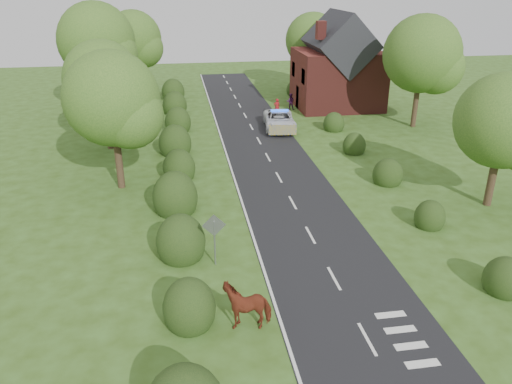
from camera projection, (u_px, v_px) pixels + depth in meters
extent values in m
plane|color=#345016|center=(334.00, 279.00, 21.69)|extent=(120.00, 120.00, 0.00)
cube|color=black|center=(270.00, 162.00, 35.27)|extent=(6.00, 70.00, 0.02)
cube|color=white|center=(367.00, 339.00, 18.06)|extent=(0.12, 1.80, 0.01)
cube|color=white|center=(334.00, 278.00, 21.68)|extent=(0.12, 1.80, 0.01)
cube|color=white|center=(310.00, 235.00, 25.30)|extent=(0.12, 1.80, 0.01)
cube|color=white|center=(293.00, 203.00, 28.93)|extent=(0.12, 1.80, 0.01)
cube|color=white|center=(279.00, 177.00, 32.55)|extent=(0.12, 1.80, 0.01)
cube|color=white|center=(268.00, 157.00, 36.17)|extent=(0.12, 1.80, 0.01)
cube|color=white|center=(259.00, 141.00, 39.80)|extent=(0.12, 1.80, 0.01)
cube|color=white|center=(251.00, 127.00, 43.42)|extent=(0.12, 1.80, 0.01)
cube|color=white|center=(245.00, 115.00, 47.04)|extent=(0.12, 1.80, 0.01)
cube|color=white|center=(240.00, 105.00, 50.66)|extent=(0.12, 1.80, 0.01)
cube|color=white|center=(235.00, 97.00, 54.29)|extent=(0.12, 1.80, 0.01)
cube|color=white|center=(231.00, 89.00, 57.91)|extent=(0.12, 1.80, 0.01)
cube|color=white|center=(227.00, 82.00, 61.53)|extent=(0.12, 1.80, 0.01)
cube|color=white|center=(224.00, 77.00, 65.16)|extent=(0.12, 1.80, 0.01)
cube|color=white|center=(230.00, 164.00, 34.85)|extent=(0.12, 70.00, 0.01)
cube|color=white|center=(422.00, 364.00, 16.90)|extent=(1.20, 0.35, 0.01)
cube|color=white|center=(411.00, 346.00, 17.72)|extent=(1.20, 0.35, 0.01)
cube|color=white|center=(400.00, 330.00, 18.53)|extent=(1.20, 0.35, 0.01)
cube|color=white|center=(390.00, 315.00, 19.35)|extent=(1.20, 0.35, 0.01)
ellipsoid|color=#193213|center=(189.00, 308.00, 18.70)|extent=(2.00, 2.10, 2.40)
ellipsoid|color=#193213|center=(181.00, 242.00, 23.17)|extent=(2.30, 2.41, 2.70)
ellipsoid|color=#193213|center=(175.00, 197.00, 27.63)|extent=(2.50, 2.62, 3.00)
ellipsoid|color=#193213|center=(179.00, 168.00, 32.26)|extent=(2.10, 2.20, 2.50)
ellipsoid|color=#193213|center=(175.00, 143.00, 36.73)|extent=(2.40, 2.52, 2.80)
ellipsoid|color=#193213|center=(178.00, 122.00, 42.23)|extent=(2.20, 2.31, 2.60)
ellipsoid|color=#193213|center=(175.00, 105.00, 47.62)|extent=(2.30, 2.41, 2.70)
ellipsoid|color=#193213|center=(173.00, 92.00, 53.03)|extent=(2.40, 2.52, 2.80)
ellipsoid|color=#193213|center=(505.00, 280.00, 20.63)|extent=(1.80, 1.89, 2.00)
ellipsoid|color=#193213|center=(430.00, 217.00, 26.04)|extent=(1.60, 1.68, 1.90)
ellipsoid|color=#193213|center=(388.00, 175.00, 31.48)|extent=(1.90, 2.00, 2.10)
ellipsoid|color=#193213|center=(354.00, 146.00, 36.91)|extent=(1.70, 1.78, 2.00)
ellipsoid|color=#193213|center=(334.00, 124.00, 42.39)|extent=(1.80, 1.89, 2.00)
ellipsoid|color=#193213|center=(294.00, 90.00, 55.04)|extent=(1.70, 1.78, 2.00)
cylinder|color=#332316|center=(118.00, 157.00, 30.32)|extent=(0.44, 0.44, 3.96)
sphere|color=#2D521C|center=(112.00, 98.00, 28.88)|extent=(5.60, 5.60, 5.60)
sphere|color=olive|center=(130.00, 115.00, 28.88)|extent=(3.92, 3.92, 3.92)
cylinder|color=#332316|center=(108.00, 124.00, 37.39)|extent=(0.44, 0.44, 3.74)
sphere|color=#2D521C|center=(102.00, 79.00, 36.04)|extent=(5.60, 5.60, 5.60)
sphere|color=olive|center=(117.00, 92.00, 36.01)|extent=(3.92, 3.92, 3.92)
cylinder|color=#332316|center=(102.00, 90.00, 46.01)|extent=(0.44, 0.44, 4.84)
sphere|color=#2D521C|center=(96.00, 41.00, 44.26)|extent=(6.80, 6.80, 6.80)
sphere|color=olive|center=(111.00, 54.00, 44.25)|extent=(4.76, 4.76, 4.76)
cylinder|color=#332316|center=(137.00, 74.00, 55.56)|extent=(0.44, 0.44, 4.18)
sphere|color=#2D521C|center=(133.00, 38.00, 54.05)|extent=(6.00, 6.00, 6.00)
sphere|color=olive|center=(144.00, 48.00, 54.04)|extent=(4.20, 4.20, 4.20)
cylinder|color=#332316|center=(492.00, 176.00, 28.02)|extent=(0.44, 0.44, 3.52)
sphere|color=#2D521C|center=(504.00, 121.00, 26.75)|extent=(5.20, 5.20, 5.20)
cylinder|color=#332316|center=(416.00, 102.00, 42.78)|extent=(0.44, 0.44, 4.40)
sphere|color=#2D521C|center=(422.00, 54.00, 41.18)|extent=(6.40, 6.40, 6.40)
sphere|color=olive|center=(437.00, 67.00, 41.17)|extent=(4.48, 4.48, 4.48)
cylinder|color=#332316|center=(311.00, 73.00, 56.63)|extent=(0.44, 0.44, 3.96)
sphere|color=#2D521C|center=(312.00, 40.00, 55.20)|extent=(6.00, 6.00, 6.00)
sphere|color=olive|center=(323.00, 49.00, 55.16)|extent=(4.20, 4.20, 4.20)
cylinder|color=gray|center=(215.00, 243.00, 22.34)|extent=(0.08, 0.08, 2.20)
cube|color=gray|center=(214.00, 225.00, 21.98)|extent=(1.06, 0.04, 1.06)
cube|color=maroon|center=(337.00, 79.00, 49.15)|extent=(8.00, 7.00, 5.50)
cube|color=black|center=(340.00, 43.00, 47.78)|extent=(5.94, 7.40, 5.94)
cube|color=maroon|center=(321.00, 30.00, 45.04)|extent=(0.80, 0.80, 1.60)
imported|color=maroon|center=(247.00, 306.00, 18.67)|extent=(2.13, 1.17, 1.49)
imported|color=silver|center=(279.00, 120.00, 42.72)|extent=(3.07, 5.67, 1.51)
cube|color=yellow|center=(283.00, 130.00, 40.23)|extent=(2.25, 0.30, 0.83)
cube|color=blue|center=(280.00, 111.00, 42.38)|extent=(1.53, 0.44, 0.14)
imported|color=maroon|center=(277.00, 107.00, 46.77)|extent=(0.63, 0.46, 1.61)
imported|color=#4E1B52|center=(290.00, 102.00, 48.90)|extent=(0.86, 0.73, 1.57)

